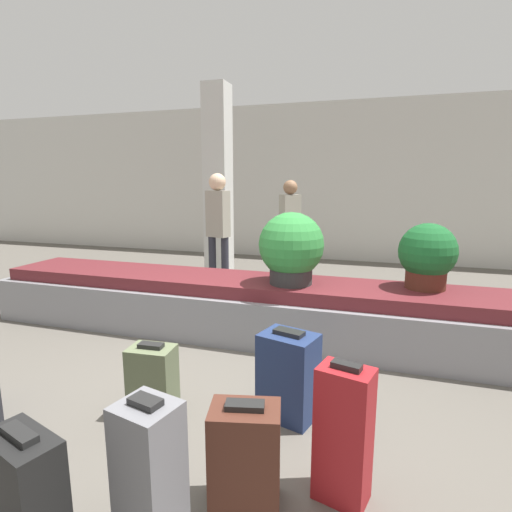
{
  "coord_description": "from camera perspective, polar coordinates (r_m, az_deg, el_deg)",
  "views": [
    {
      "loc": [
        1.22,
        -2.46,
        1.64
      ],
      "look_at": [
        0.0,
        1.44,
        0.87
      ],
      "focal_mm": 28.0,
      "sensor_mm": 36.0,
      "label": 1
    }
  ],
  "objects": [
    {
      "name": "back_wall",
      "position": [
        8.49,
        9.24,
        10.3
      ],
      "size": [
        18.0,
        0.06,
        3.2
      ],
      "color": "beige",
      "rests_on": "ground_plane"
    },
    {
      "name": "potted_plant_1",
      "position": [
        4.13,
        23.28,
        0.07
      ],
      "size": [
        0.54,
        0.54,
        0.63
      ],
      "color": "#4C2319",
      "rests_on": "carousel"
    },
    {
      "name": "ground_plane",
      "position": [
        3.2,
        -8.21,
        -20.25
      ],
      "size": [
        18.0,
        18.0,
        0.0
      ],
      "primitive_type": "plane",
      "color": "#59544C"
    },
    {
      "name": "traveler_0",
      "position": [
        5.82,
        -5.45,
        4.85
      ],
      "size": [
        0.36,
        0.26,
        1.74
      ],
      "rotation": [
        0.0,
        0.0,
        -0.29
      ],
      "color": "#282833",
      "rests_on": "ground_plane"
    },
    {
      "name": "pillar",
      "position": [
        6.89,
        -5.44,
        10.33
      ],
      "size": [
        0.4,
        0.4,
        3.2
      ],
      "color": "silver",
      "rests_on": "ground_plane"
    },
    {
      "name": "suitcase_2",
      "position": [
        2.9,
        4.64,
        -16.66
      ],
      "size": [
        0.44,
        0.37,
        0.64
      ],
      "rotation": [
        0.0,
        0.0,
        -0.28
      ],
      "color": "navy",
      "rests_on": "ground_plane"
    },
    {
      "name": "suitcase_5",
      "position": [
        2.19,
        -29.83,
        -28.17
      ],
      "size": [
        0.4,
        0.29,
        0.64
      ],
      "rotation": [
        0.0,
        0.0,
        -0.3
      ],
      "color": "black",
      "rests_on": "ground_plane"
    },
    {
      "name": "suitcase_0",
      "position": [
        2.27,
        12.38,
        -23.65
      ],
      "size": [
        0.31,
        0.25,
        0.76
      ],
      "rotation": [
        0.0,
        0.0,
        -0.26
      ],
      "color": "maroon",
      "rests_on": "ground_plane"
    },
    {
      "name": "traveler_1",
      "position": [
        6.57,
        4.85,
        4.93
      ],
      "size": [
        0.35,
        0.36,
        1.65
      ],
      "rotation": [
        0.0,
        0.0,
        0.84
      ],
      "color": "#282833",
      "rests_on": "ground_plane"
    },
    {
      "name": "suitcase_7",
      "position": [
        2.07,
        -14.96,
        -28.12
      ],
      "size": [
        0.3,
        0.28,
        0.73
      ],
      "rotation": [
        0.0,
        0.0,
        -0.23
      ],
      "color": "slate",
      "rests_on": "ground_plane"
    },
    {
      "name": "suitcase_1",
      "position": [
        2.24,
        -1.57,
        -26.76
      ],
      "size": [
        0.4,
        0.31,
        0.57
      ],
      "rotation": [
        0.0,
        0.0,
        0.23
      ],
      "color": "#472319",
      "rests_on": "ground_plane"
    },
    {
      "name": "potted_plant_0",
      "position": [
        3.99,
        5.06,
        1.09
      ],
      "size": [
        0.65,
        0.65,
        0.72
      ],
      "color": "#2D2D2D",
      "rests_on": "carousel"
    },
    {
      "name": "carousel",
      "position": [
        4.3,
        0.0,
        -7.48
      ],
      "size": [
        6.12,
        0.92,
        0.62
      ],
      "color": "gray",
      "rests_on": "ground_plane"
    },
    {
      "name": "suitcase_3",
      "position": [
        3.02,
        -14.54,
        -16.91
      ],
      "size": [
        0.33,
        0.24,
        0.54
      ],
      "rotation": [
        0.0,
        0.0,
        0.08
      ],
      "color": "#5B6647",
      "rests_on": "ground_plane"
    }
  ]
}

